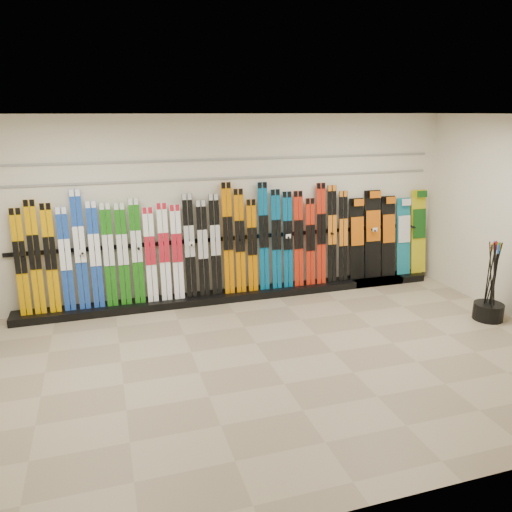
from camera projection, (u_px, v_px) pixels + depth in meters
name	position (u px, v px, depth m)	size (l,w,h in m)	color
floor	(269.00, 362.00, 6.27)	(8.00, 8.00, 0.00)	gray
back_wall	(220.00, 209.00, 8.15)	(8.00, 8.00, 0.00)	beige
ceiling	(271.00, 114.00, 5.44)	(8.00, 8.00, 0.00)	silver
ski_rack_base	(238.00, 295.00, 8.41)	(8.00, 0.40, 0.12)	black
skis	(197.00, 247.00, 8.00)	(5.37, 0.19, 1.83)	#DC9700
snowboards	(388.00, 235.00, 9.08)	(1.57, 0.24, 1.57)	black
pole_bin	(488.00, 311.00, 7.53)	(0.44, 0.44, 0.25)	black
ski_poles	(492.00, 281.00, 7.40)	(0.26, 0.31, 1.18)	black
slatwall_rail_0	(220.00, 178.00, 7.99)	(7.60, 0.02, 0.03)	gray
slatwall_rail_1	(220.00, 159.00, 7.90)	(7.60, 0.02, 0.03)	gray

